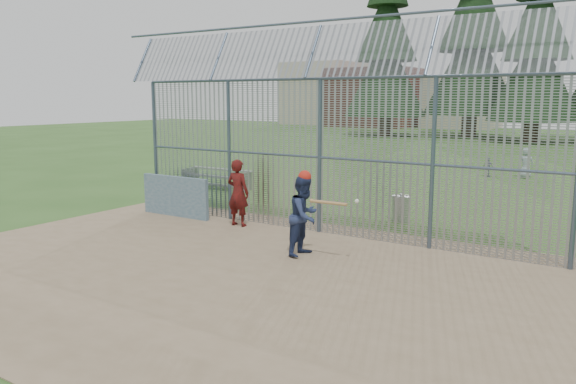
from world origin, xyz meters
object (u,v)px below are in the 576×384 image
Objects in this scene: dugout_wall at (175,196)px; trash_can at (401,208)px; bleacher at (216,178)px; onlooker at (238,193)px; batter at (304,216)px.

dugout_wall reaches higher than trash_can.
bleacher is (-2.52, 4.83, -0.21)m from dugout_wall.
onlooker is at bearing -139.18° from trash_can.
batter is at bearing -38.46° from bleacher.
onlooker reaches higher than bleacher.
batter is 0.60× the size of bleacher.
dugout_wall is 1.35× the size of onlooker.
dugout_wall is 6.65m from trash_can.
onlooker reaches higher than dugout_wall.
trash_can is (5.89, 3.06, -0.24)m from dugout_wall.
trash_can is at bearing 27.45° from dugout_wall.
dugout_wall is 1.39× the size of batter.
trash_can is (0.47, 4.55, -0.54)m from batter.
trash_can is (3.53, 3.05, -0.56)m from onlooker.
onlooker is (-3.06, 1.50, 0.02)m from batter.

